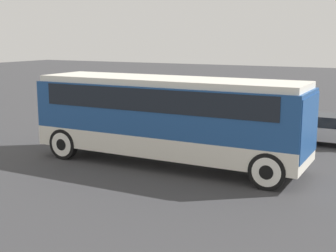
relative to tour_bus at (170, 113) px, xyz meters
name	(u,v)px	position (x,y,z in m)	size (l,w,h in m)	color
ground_plane	(168,164)	(-0.10, 0.00, -1.90)	(120.00, 120.00, 0.00)	#38383A
tour_bus	(170,113)	(0.00, 0.00, 0.00)	(9.93, 2.69, 3.14)	silver
parked_car_near	(332,130)	(4.65, 6.09, -1.25)	(4.61, 1.78, 1.28)	#BCBCC1
parked_car_mid	(243,113)	(-0.08, 8.23, -1.20)	(4.42, 1.89, 1.41)	maroon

